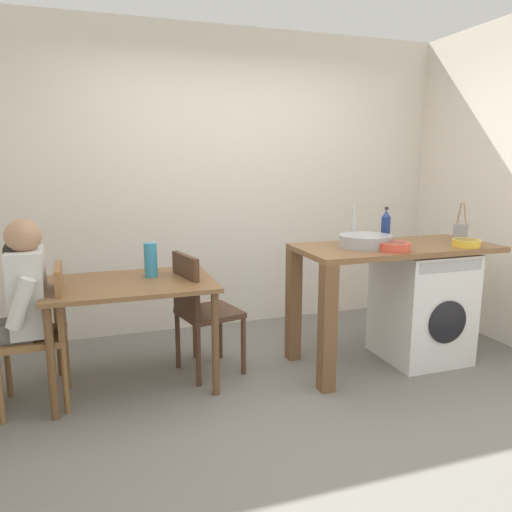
{
  "coord_description": "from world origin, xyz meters",
  "views": [
    {
      "loc": [
        -1.16,
        -2.62,
        1.53
      ],
      "look_at": [
        -0.14,
        0.45,
        0.9
      ],
      "focal_mm": 33.96,
      "sensor_mm": 36.0,
      "label": 1
    }
  ],
  "objects_px": {
    "chair_person_seat": "(44,328)",
    "vase": "(151,260)",
    "washing_machine": "(421,305)",
    "utensil_crock": "(461,231)",
    "dining_table": "(131,295)",
    "seated_person": "(14,305)",
    "mixing_bowl": "(394,246)",
    "bottle_tall_green": "(386,226)",
    "colander": "(466,243)",
    "chair_opposite": "(200,307)"
  },
  "relations": [
    {
      "from": "chair_person_seat",
      "to": "vase",
      "type": "bearing_deg",
      "value": -75.62
    },
    {
      "from": "washing_machine",
      "to": "utensil_crock",
      "type": "bearing_deg",
      "value": 8.1
    },
    {
      "from": "dining_table",
      "to": "seated_person",
      "type": "distance_m",
      "value": 0.71
    },
    {
      "from": "seated_person",
      "to": "vase",
      "type": "distance_m",
      "value": 0.9
    },
    {
      "from": "mixing_bowl",
      "to": "utensil_crock",
      "type": "relative_size",
      "value": 0.74
    },
    {
      "from": "dining_table",
      "to": "vase",
      "type": "height_order",
      "value": "vase"
    },
    {
      "from": "chair_person_seat",
      "to": "mixing_bowl",
      "type": "bearing_deg",
      "value": -99.37
    },
    {
      "from": "dining_table",
      "to": "bottle_tall_green",
      "type": "distance_m",
      "value": 1.97
    },
    {
      "from": "bottle_tall_green",
      "to": "seated_person",
      "type": "bearing_deg",
      "value": -179.16
    },
    {
      "from": "mixing_bowl",
      "to": "colander",
      "type": "relative_size",
      "value": 1.11
    },
    {
      "from": "dining_table",
      "to": "vase",
      "type": "relative_size",
      "value": 4.57
    },
    {
      "from": "seated_person",
      "to": "mixing_bowl",
      "type": "distance_m",
      "value": 2.52
    },
    {
      "from": "vase",
      "to": "colander",
      "type": "bearing_deg",
      "value": -13.61
    },
    {
      "from": "chair_person_seat",
      "to": "mixing_bowl",
      "type": "xyz_separation_m",
      "value": [
        2.32,
        -0.32,
        0.45
      ]
    },
    {
      "from": "mixing_bowl",
      "to": "vase",
      "type": "xyz_separation_m",
      "value": [
        -1.62,
        0.52,
        -0.09
      ]
    },
    {
      "from": "chair_opposite",
      "to": "utensil_crock",
      "type": "bearing_deg",
      "value": 70.89
    },
    {
      "from": "seated_person",
      "to": "mixing_bowl",
      "type": "height_order",
      "value": "seated_person"
    },
    {
      "from": "mixing_bowl",
      "to": "vase",
      "type": "bearing_deg",
      "value": 162.29
    },
    {
      "from": "utensil_crock",
      "to": "chair_person_seat",
      "type": "bearing_deg",
      "value": 178.7
    },
    {
      "from": "bottle_tall_green",
      "to": "mixing_bowl",
      "type": "xyz_separation_m",
      "value": [
        -0.16,
        -0.35,
        -0.09
      ]
    },
    {
      "from": "bottle_tall_green",
      "to": "colander",
      "type": "relative_size",
      "value": 1.36
    },
    {
      "from": "colander",
      "to": "vase",
      "type": "height_order",
      "value": "vase"
    },
    {
      "from": "vase",
      "to": "chair_opposite",
      "type": "bearing_deg",
      "value": -11.64
    },
    {
      "from": "seated_person",
      "to": "mixing_bowl",
      "type": "xyz_separation_m",
      "value": [
        2.48,
        -0.32,
        0.28
      ]
    },
    {
      "from": "bottle_tall_green",
      "to": "vase",
      "type": "xyz_separation_m",
      "value": [
        -1.78,
        0.16,
        -0.18
      ]
    },
    {
      "from": "mixing_bowl",
      "to": "utensil_crock",
      "type": "xyz_separation_m",
      "value": [
        0.78,
        0.25,
        0.04
      ]
    },
    {
      "from": "chair_person_seat",
      "to": "mixing_bowl",
      "type": "height_order",
      "value": "mixing_bowl"
    },
    {
      "from": "washing_machine",
      "to": "utensil_crock",
      "type": "relative_size",
      "value": 2.87
    },
    {
      "from": "chair_person_seat",
      "to": "washing_machine",
      "type": "bearing_deg",
      "value": -94.08
    },
    {
      "from": "mixing_bowl",
      "to": "colander",
      "type": "bearing_deg",
      "value": -1.91
    },
    {
      "from": "utensil_crock",
      "to": "bottle_tall_green",
      "type": "bearing_deg",
      "value": 170.46
    },
    {
      "from": "chair_opposite",
      "to": "washing_machine",
      "type": "xyz_separation_m",
      "value": [
        1.71,
        -0.25,
        -0.08
      ]
    },
    {
      "from": "chair_opposite",
      "to": "utensil_crock",
      "type": "relative_size",
      "value": 3.0
    },
    {
      "from": "bottle_tall_green",
      "to": "colander",
      "type": "height_order",
      "value": "bottle_tall_green"
    },
    {
      "from": "seated_person",
      "to": "mixing_bowl",
      "type": "relative_size",
      "value": 5.4
    },
    {
      "from": "chair_opposite",
      "to": "seated_person",
      "type": "xyz_separation_m",
      "value": [
        -1.18,
        -0.13,
        0.16
      ]
    },
    {
      "from": "chair_person_seat",
      "to": "chair_opposite",
      "type": "relative_size",
      "value": 1.0
    },
    {
      "from": "dining_table",
      "to": "chair_opposite",
      "type": "relative_size",
      "value": 1.22
    },
    {
      "from": "seated_person",
      "to": "colander",
      "type": "bearing_deg",
      "value": -97.74
    },
    {
      "from": "chair_opposite",
      "to": "vase",
      "type": "bearing_deg",
      "value": -115.22
    },
    {
      "from": "bottle_tall_green",
      "to": "washing_machine",
      "type": "bearing_deg",
      "value": -31.51
    },
    {
      "from": "chair_person_seat",
      "to": "vase",
      "type": "distance_m",
      "value": 0.8
    },
    {
      "from": "utensil_crock",
      "to": "chair_opposite",
      "type": "bearing_deg",
      "value": 174.47
    },
    {
      "from": "utensil_crock",
      "to": "colander",
      "type": "relative_size",
      "value": 1.5
    },
    {
      "from": "chair_person_seat",
      "to": "bottle_tall_green",
      "type": "distance_m",
      "value": 2.53
    },
    {
      "from": "utensil_crock",
      "to": "colander",
      "type": "distance_m",
      "value": 0.33
    },
    {
      "from": "chair_opposite",
      "to": "mixing_bowl",
      "type": "height_order",
      "value": "mixing_bowl"
    },
    {
      "from": "dining_table",
      "to": "bottle_tall_green",
      "type": "relative_size",
      "value": 4.03
    },
    {
      "from": "washing_machine",
      "to": "colander",
      "type": "bearing_deg",
      "value": -49.26
    },
    {
      "from": "bottle_tall_green",
      "to": "colander",
      "type": "bearing_deg",
      "value": -40.18
    }
  ]
}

